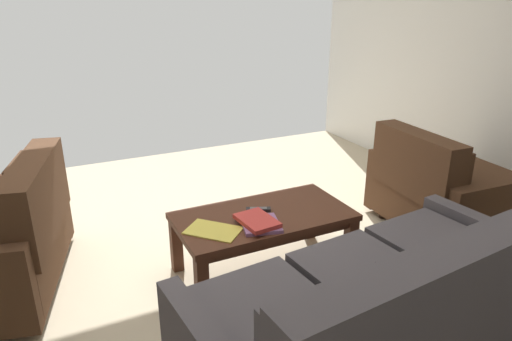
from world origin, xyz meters
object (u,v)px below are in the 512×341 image
coffee_table (263,223)px  sofa_main (387,314)px  loose_magazine (213,230)px  tv_remote (258,209)px  armchair_side (442,188)px  book_stack (259,222)px

coffee_table → sofa_main: bearing=95.1°
loose_magazine → tv_remote: bearing=156.3°
sofa_main → armchair_side: size_ratio=1.83×
sofa_main → tv_remote: sofa_main is taller
sofa_main → loose_magazine: (0.47, -0.99, 0.06)m
coffee_table → armchair_side: (-1.50, 0.08, -0.01)m
sofa_main → tv_remote: 1.13m
loose_magazine → book_stack: bearing=124.2°
sofa_main → loose_magazine: 1.10m
book_stack → coffee_table: bearing=-126.8°
coffee_table → armchair_side: armchair_side is taller
coffee_table → tv_remote: (0.01, -0.05, 0.08)m
tv_remote → armchair_side: bearing=175.1°
coffee_table → book_stack: 0.19m
loose_magazine → sofa_main: bearing=72.1°
coffee_table → loose_magazine: size_ratio=3.56×
coffee_table → book_stack: bearing=53.2°
coffee_table → armchair_side: size_ratio=1.09×
sofa_main → tv_remote: size_ratio=11.54×
armchair_side → tv_remote: bearing=-4.9°
sofa_main → loose_magazine: size_ratio=5.98×
armchair_side → loose_magazine: size_ratio=3.27×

